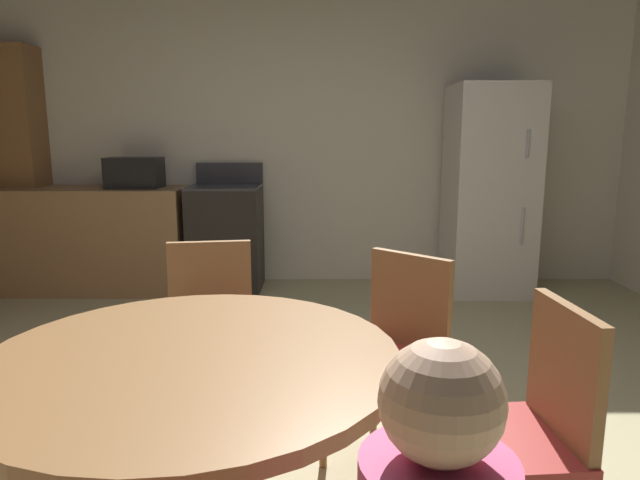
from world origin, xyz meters
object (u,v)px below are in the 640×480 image
(oven_range, at_px, (228,237))
(dining_table, at_px, (196,407))
(microwave, at_px, (136,173))
(chair_north, at_px, (212,326))
(chair_northeast, at_px, (394,347))
(chair_east, at_px, (524,426))
(refrigerator, at_px, (490,191))

(oven_range, distance_m, dining_table, 3.39)
(microwave, height_order, dining_table, microwave)
(chair_north, bearing_deg, chair_northeast, 64.41)
(microwave, distance_m, chair_east, 3.98)
(chair_north, bearing_deg, chair_east, 42.93)
(refrigerator, relative_size, chair_northeast, 2.02)
(oven_range, bearing_deg, refrigerator, -1.36)
(oven_range, bearing_deg, microwave, -179.73)
(oven_range, height_order, chair_north, oven_range)
(oven_range, relative_size, chair_east, 1.26)
(refrigerator, bearing_deg, chair_east, -104.52)
(refrigerator, distance_m, chair_east, 3.36)
(chair_northeast, bearing_deg, chair_east, 68.53)
(dining_table, height_order, chair_northeast, chair_northeast)
(oven_range, height_order, chair_east, oven_range)
(refrigerator, height_order, chair_northeast, refrigerator)
(oven_range, height_order, chair_northeast, oven_range)
(oven_range, xyz_separation_m, chair_north, (0.33, -2.41, 0.03))
(chair_east, bearing_deg, oven_range, -70.92)
(microwave, bearing_deg, oven_range, 0.27)
(dining_table, relative_size, chair_east, 1.32)
(oven_range, xyz_separation_m, chair_northeast, (1.12, -2.65, 0.03))
(chair_north, bearing_deg, oven_range, 179.22)
(dining_table, bearing_deg, microwave, 110.19)
(refrigerator, relative_size, dining_table, 1.53)
(refrigerator, height_order, chair_east, refrigerator)
(dining_table, xyz_separation_m, chair_east, (0.96, 0.07, -0.10))
(dining_table, bearing_deg, oven_range, 97.91)
(microwave, distance_m, dining_table, 3.60)
(refrigerator, distance_m, chair_northeast, 2.87)
(chair_northeast, bearing_deg, chair_north, -64.41)
(oven_range, relative_size, dining_table, 0.96)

